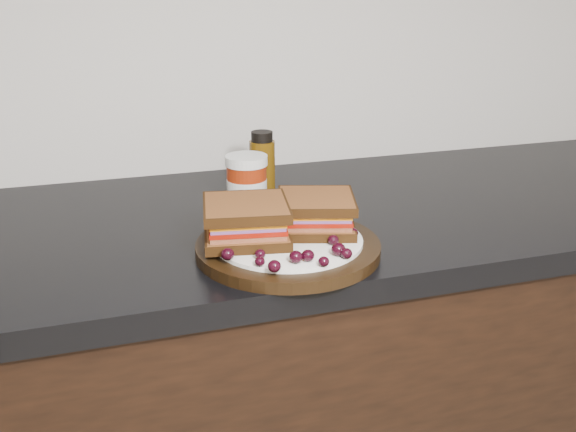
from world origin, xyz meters
name	(u,v)px	position (x,y,z in m)	size (l,w,h in m)	color
countertop	(135,239)	(0.00, 1.70, 0.88)	(3.98, 0.60, 0.04)	black
plate	(288,247)	(0.22, 1.52, 0.91)	(0.28, 0.28, 0.02)	black
sandwich_left	(246,221)	(0.16, 1.54, 0.95)	(0.13, 0.13, 0.06)	brown
sandwich_right	(316,213)	(0.27, 1.55, 0.95)	(0.12, 0.12, 0.05)	brown
grape_0	(228,254)	(0.11, 1.47, 0.93)	(0.02, 0.02, 0.02)	black
grape_1	(260,254)	(0.16, 1.46, 0.93)	(0.02, 0.02, 0.01)	black
grape_2	(260,262)	(0.15, 1.44, 0.93)	(0.01, 0.01, 0.01)	black
grape_3	(274,266)	(0.16, 1.42, 0.93)	(0.02, 0.02, 0.02)	black
grape_4	(296,257)	(0.20, 1.44, 0.93)	(0.02, 0.02, 0.02)	black
grape_5	(308,255)	(0.22, 1.44, 0.93)	(0.02, 0.02, 0.02)	black
grape_6	(324,262)	(0.23, 1.41, 0.93)	(0.02, 0.02, 0.01)	black
grape_7	(346,253)	(0.27, 1.43, 0.93)	(0.02, 0.02, 0.02)	black
grape_8	(338,249)	(0.26, 1.44, 0.93)	(0.02, 0.02, 0.02)	black
grape_9	(333,240)	(0.27, 1.48, 0.93)	(0.02, 0.02, 0.02)	black
grape_10	(352,233)	(0.31, 1.50, 0.93)	(0.02, 0.02, 0.02)	black
grape_11	(346,233)	(0.30, 1.50, 0.93)	(0.02, 0.02, 0.02)	black
grape_12	(337,227)	(0.30, 1.52, 0.93)	(0.02, 0.02, 0.02)	black
grape_13	(329,219)	(0.30, 1.57, 0.93)	(0.02, 0.02, 0.02)	black
grape_14	(313,219)	(0.27, 1.57, 0.93)	(0.02, 0.02, 0.02)	black
grape_15	(266,226)	(0.19, 1.57, 0.93)	(0.02, 0.02, 0.02)	black
grape_16	(242,229)	(0.15, 1.56, 0.93)	(0.02, 0.02, 0.02)	black
grape_17	(244,233)	(0.15, 1.54, 0.93)	(0.02, 0.02, 0.02)	black
grape_18	(228,240)	(0.12, 1.53, 0.93)	(0.02, 0.02, 0.02)	black
grape_19	(230,245)	(0.12, 1.50, 0.93)	(0.02, 0.02, 0.02)	black
grape_20	(254,231)	(0.17, 1.55, 0.93)	(0.02, 0.02, 0.02)	black
grape_21	(250,235)	(0.16, 1.53, 0.93)	(0.02, 0.02, 0.02)	black
grape_22	(246,241)	(0.15, 1.52, 0.93)	(0.02, 0.02, 0.02)	black
condiment_jar	(247,186)	(0.20, 1.71, 0.95)	(0.07, 0.07, 0.11)	maroon
oil_bottle	(262,166)	(0.24, 1.78, 0.97)	(0.05, 0.05, 0.13)	#513508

